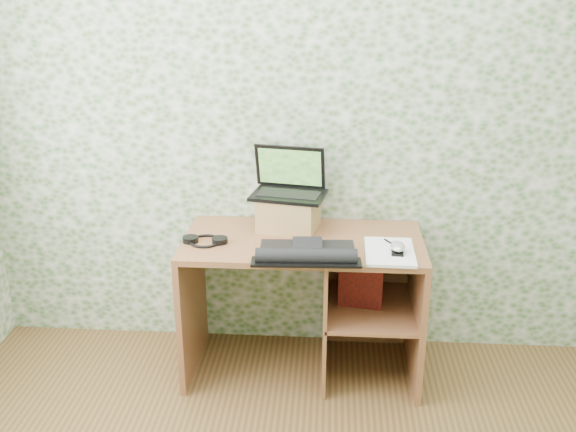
# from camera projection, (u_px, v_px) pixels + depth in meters

# --- Properties ---
(wall_back) EXTENTS (3.50, 0.00, 3.50)m
(wall_back) POSITION_uv_depth(u_px,v_px,m) (307.00, 118.00, 3.30)
(wall_back) COLOR silver
(wall_back) RESTS_ON ground
(desk) EXTENTS (1.20, 0.60, 0.75)m
(desk) POSITION_uv_depth(u_px,v_px,m) (318.00, 285.00, 3.33)
(desk) COLOR brown
(desk) RESTS_ON floor
(riser) EXTENTS (0.33, 0.29, 0.17)m
(riser) POSITION_uv_depth(u_px,v_px,m) (289.00, 213.00, 3.32)
(riser) COLOR olive
(riser) RESTS_ON desk
(laptop) EXTENTS (0.41, 0.32, 0.25)m
(laptop) POSITION_uv_depth(u_px,v_px,m) (289.00, 184.00, 3.30)
(laptop) COLOR black
(laptop) RESTS_ON riser
(keyboard) EXTENTS (0.51, 0.27, 0.07)m
(keyboard) POSITION_uv_depth(u_px,v_px,m) (307.00, 253.00, 3.00)
(keyboard) COLOR black
(keyboard) RESTS_ON desk
(headphones) EXTENTS (0.23, 0.16, 0.03)m
(headphones) POSITION_uv_depth(u_px,v_px,m) (205.00, 240.00, 3.17)
(headphones) COLOR black
(headphones) RESTS_ON desk
(notepad) EXTENTS (0.24, 0.33, 0.02)m
(notepad) POSITION_uv_depth(u_px,v_px,m) (390.00, 252.00, 3.04)
(notepad) COLOR white
(notepad) RESTS_ON desk
(mouse) EXTENTS (0.07, 0.11, 0.04)m
(mouse) POSITION_uv_depth(u_px,v_px,m) (398.00, 249.00, 3.01)
(mouse) COLOR silver
(mouse) RESTS_ON notepad
(pen) EXTENTS (0.08, 0.13, 0.01)m
(pen) POSITION_uv_depth(u_px,v_px,m) (393.00, 244.00, 3.10)
(pen) COLOR black
(pen) RESTS_ON notepad
(red_box) EXTENTS (0.23, 0.10, 0.27)m
(red_box) POSITION_uv_depth(u_px,v_px,m) (361.00, 282.00, 3.27)
(red_box) COLOR maroon
(red_box) RESTS_ON desk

